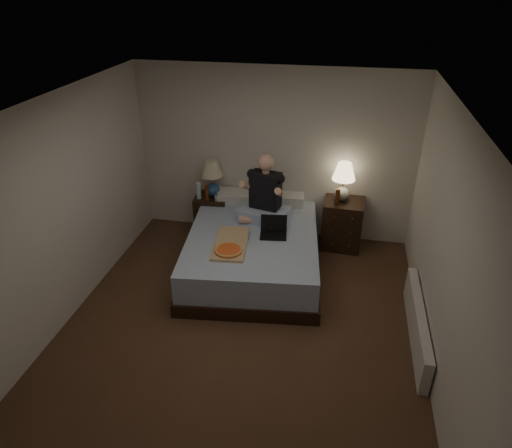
% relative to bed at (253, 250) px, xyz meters
% --- Properties ---
extents(floor, '(4.00, 4.50, 0.00)m').
position_rel_bed_xyz_m(floor, '(0.10, -1.21, -0.28)').
color(floor, '#523523').
rests_on(floor, ground).
extents(ceiling, '(4.00, 4.50, 0.00)m').
position_rel_bed_xyz_m(ceiling, '(0.10, -1.21, 2.22)').
color(ceiling, white).
rests_on(ceiling, ground).
extents(wall_back, '(4.00, 0.00, 2.50)m').
position_rel_bed_xyz_m(wall_back, '(0.10, 1.04, 0.97)').
color(wall_back, silver).
rests_on(wall_back, ground).
extents(wall_front, '(4.00, 0.00, 2.50)m').
position_rel_bed_xyz_m(wall_front, '(0.10, -3.46, 0.97)').
color(wall_front, silver).
rests_on(wall_front, ground).
extents(wall_left, '(0.00, 4.50, 2.50)m').
position_rel_bed_xyz_m(wall_left, '(-1.90, -1.21, 0.97)').
color(wall_left, silver).
rests_on(wall_left, ground).
extents(wall_right, '(0.00, 4.50, 2.50)m').
position_rel_bed_xyz_m(wall_right, '(2.10, -1.21, 0.97)').
color(wall_right, silver).
rests_on(wall_right, ground).
extents(bed, '(1.91, 2.40, 0.56)m').
position_rel_bed_xyz_m(bed, '(0.00, 0.00, 0.00)').
color(bed, '#5070A0').
rests_on(bed, floor).
extents(nightstand_left, '(0.51, 0.47, 0.62)m').
position_rel_bed_xyz_m(nightstand_left, '(-0.81, 0.81, 0.03)').
color(nightstand_left, black).
rests_on(nightstand_left, floor).
extents(nightstand_right, '(0.58, 0.53, 0.72)m').
position_rel_bed_xyz_m(nightstand_right, '(1.15, 0.81, 0.08)').
color(nightstand_right, black).
rests_on(nightstand_right, floor).
extents(lamp_left, '(0.40, 0.40, 0.56)m').
position_rel_bed_xyz_m(lamp_left, '(-0.79, 0.83, 0.62)').
color(lamp_left, navy).
rests_on(lamp_left, nightstand_left).
extents(lamp_right, '(0.34, 0.34, 0.56)m').
position_rel_bed_xyz_m(lamp_right, '(1.11, 0.84, 0.73)').
color(lamp_right, gray).
rests_on(lamp_right, nightstand_right).
extents(water_bottle, '(0.07, 0.07, 0.25)m').
position_rel_bed_xyz_m(water_bottle, '(-0.96, 0.71, 0.47)').
color(water_bottle, silver).
rests_on(water_bottle, nightstand_left).
extents(soda_can, '(0.07, 0.07, 0.10)m').
position_rel_bed_xyz_m(soda_can, '(-0.69, 0.67, 0.39)').
color(soda_can, '#ABACA7').
rests_on(soda_can, nightstand_left).
extents(beer_bottle_left, '(0.06, 0.06, 0.23)m').
position_rel_bed_xyz_m(beer_bottle_left, '(-0.82, 0.67, 0.46)').
color(beer_bottle_left, '#52240B').
rests_on(beer_bottle_left, nightstand_left).
extents(beer_bottle_right, '(0.06, 0.06, 0.23)m').
position_rel_bed_xyz_m(beer_bottle_right, '(1.05, 0.70, 0.56)').
color(beer_bottle_right, '#4E280B').
rests_on(beer_bottle_right, nightstand_right).
extents(person, '(0.76, 0.65, 0.93)m').
position_rel_bed_xyz_m(person, '(0.07, 0.37, 0.74)').
color(person, black).
rests_on(person, bed).
extents(laptop, '(0.37, 0.32, 0.24)m').
position_rel_bed_xyz_m(laptop, '(0.28, -0.06, 0.40)').
color(laptop, black).
rests_on(laptop, bed).
extents(pizza_box, '(0.47, 0.80, 0.08)m').
position_rel_bed_xyz_m(pizza_box, '(-0.19, -0.58, 0.32)').
color(pizza_box, tan).
rests_on(pizza_box, bed).
extents(radiator, '(0.10, 1.60, 0.40)m').
position_rel_bed_xyz_m(radiator, '(2.03, -1.02, -0.08)').
color(radiator, silver).
rests_on(radiator, floor).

